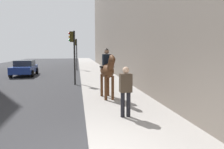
{
  "coord_description": "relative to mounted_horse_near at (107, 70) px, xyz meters",
  "views": [
    {
      "loc": [
        -4.47,
        0.22,
        2.36
      ],
      "look_at": [
        4.0,
        -1.13,
        1.4
      ],
      "focal_mm": 34.61,
      "sensor_mm": 36.0,
      "label": 1
    }
  ],
  "objects": [
    {
      "name": "traffic_light_near_curb",
      "position": [
        5.06,
        1.65,
        1.02
      ],
      "size": [
        0.2,
        0.44,
        3.67
      ],
      "color": "black",
      "rests_on": "ground"
    },
    {
      "name": "car_near_lane",
      "position": [
        11.28,
        6.27,
        -0.7
      ],
      "size": [
        4.41,
        2.13,
        1.44
      ],
      "rotation": [
        0.0,
        0.0,
        3.17
      ],
      "color": "navy",
      "rests_on": "ground"
    },
    {
      "name": "traffic_light_far_curb",
      "position": [
        15.82,
        1.53,
        1.03
      ],
      "size": [
        0.2,
        0.44,
        3.69
      ],
      "color": "black",
      "rests_on": "ground"
    },
    {
      "name": "mounted_horse_near",
      "position": [
        0.0,
        0.0,
        0.0
      ],
      "size": [
        2.15,
        0.7,
        2.35
      ],
      "rotation": [
        0.0,
        0.0,
        3.24
      ],
      "color": "#4C2B16",
      "rests_on": "sidewalk_slab"
    },
    {
      "name": "pedestrian_greeting",
      "position": [
        -2.94,
        -0.21,
        -0.35
      ],
      "size": [
        0.28,
        0.41,
        1.7
      ],
      "rotation": [
        0.0,
        0.0,
        0.04
      ],
      "color": "black",
      "rests_on": "sidewalk_slab"
    }
  ]
}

